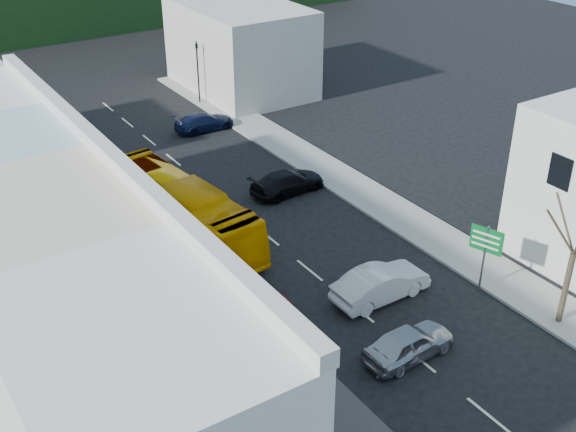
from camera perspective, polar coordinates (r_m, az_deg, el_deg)
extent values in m
plane|color=black|center=(33.74, 5.62, -7.42)|extent=(120.00, 120.00, 0.00)
cube|color=gray|center=(38.03, -12.89, -3.34)|extent=(3.00, 52.00, 0.15)
cube|color=gray|center=(44.40, 5.30, 2.24)|extent=(3.00, 52.00, 0.15)
cube|color=silver|center=(22.68, -11.12, -16.34)|extent=(7.00, 9.00, 8.00)
cube|color=#5D1717|center=(24.56, -1.84, -14.45)|extent=(1.30, 7.65, 0.08)
cube|color=beige|center=(29.12, -17.76, -5.79)|extent=(7.00, 8.00, 8.00)
cube|color=#A71B1B|center=(30.61, -10.20, -5.04)|extent=(1.30, 6.80, 0.08)
cube|color=#95B6BE|center=(35.09, -21.14, -0.17)|extent=(7.00, 6.00, 8.00)
cube|color=#195926|center=(36.33, -14.70, 0.23)|extent=(1.30, 5.10, 0.08)
cube|color=#5D1717|center=(42.00, -17.74, 3.80)|extent=(1.30, 5.95, 0.08)
cube|color=#B7B2A8|center=(60.58, -3.77, 13.13)|extent=(8.00, 12.00, 7.00)
imported|color=#FFA400|center=(38.82, -8.50, 0.34)|extent=(3.92, 11.82, 3.10)
imported|color=#A7A7AC|center=(30.97, 9.51, -9.91)|extent=(4.47, 1.97, 1.40)
imported|color=silver|center=(34.25, 7.32, -5.47)|extent=(4.43, 1.87, 1.40)
imported|color=maroon|center=(32.46, -3.67, -7.44)|extent=(4.75, 2.30, 1.40)
imported|color=black|center=(43.51, -0.04, 2.71)|extent=(4.60, 2.09, 1.40)
imported|color=black|center=(53.03, -6.64, 7.47)|extent=(4.53, 1.92, 1.40)
imported|color=black|center=(31.94, -10.23, -7.94)|extent=(0.43, 0.62, 1.70)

